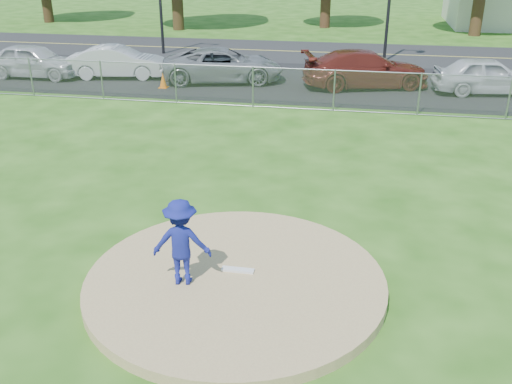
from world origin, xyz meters
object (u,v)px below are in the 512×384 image
pitcher (181,242)px  parked_car_silver (34,61)px  parked_car_darkred (366,69)px  parked_car_pearl (488,76)px  traffic_cone (163,80)px  parked_car_white (118,62)px  parked_car_gray (223,65)px

pitcher → parked_car_silver: (-11.86, 15.46, -0.23)m
parked_car_darkred → parked_car_pearl: 4.88m
pitcher → parked_car_silver: pitcher is taller
pitcher → traffic_cone: size_ratio=2.47×
traffic_cone → parked_car_silver: (-6.41, 0.88, 0.43)m
pitcher → parked_car_darkred: bearing=-108.5°
parked_car_white → parked_car_silver: bearing=89.5°
parked_car_gray → parked_car_pearl: (11.04, -0.13, 0.00)m
parked_car_gray → pitcher: bearing=178.6°
parked_car_gray → parked_car_darkred: 6.17m
parked_car_silver → parked_car_pearl: size_ratio=1.02×
traffic_cone → parked_car_silver: 6.49m
parked_car_pearl → parked_car_silver: bearing=84.1°
parked_car_white → parked_car_pearl: parked_car_pearl is taller
parked_car_darkred → pitcher: bearing=153.0°
parked_car_darkred → parked_car_white: bearing=74.3°
parked_car_pearl → traffic_cone: bearing=88.8°
parked_car_gray → parked_car_darkred: parked_car_darkred is taller
pitcher → parked_car_pearl: pitcher is taller
pitcher → parked_car_gray: (-3.21, 16.23, -0.25)m
traffic_cone → parked_car_gray: bearing=36.5°
traffic_cone → parked_car_pearl: (13.27, 1.52, 0.41)m
pitcher → parked_car_darkred: (2.96, 16.31, -0.21)m
parked_car_silver → parked_car_white: size_ratio=1.03×
parked_car_silver → pitcher: bearing=-142.3°
parked_car_silver → parked_car_darkred: size_ratio=0.83×
parked_car_silver → parked_car_white: bearing=-80.0°
traffic_cone → parked_car_gray: parked_car_gray is taller
pitcher → parked_car_silver: 19.49m
parked_car_white → parked_car_pearl: bearing=-100.2°
parked_car_darkred → traffic_cone: bearing=84.9°
parked_car_darkred → parked_car_pearl: bearing=-109.1°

